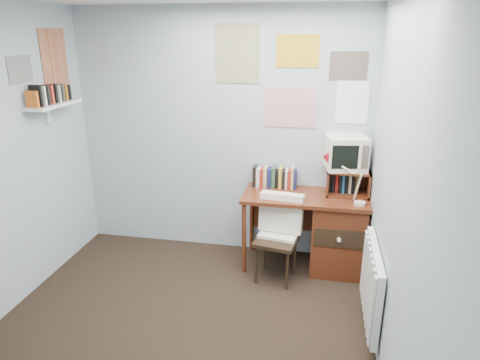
# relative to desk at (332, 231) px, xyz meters

# --- Properties ---
(ground) EXTENTS (3.50, 3.50, 0.00)m
(ground) POSITION_rel_desk_xyz_m (-1.17, -1.48, -0.41)
(ground) COLOR black
(ground) RESTS_ON ground
(back_wall) EXTENTS (3.00, 0.02, 2.50)m
(back_wall) POSITION_rel_desk_xyz_m (-1.17, 0.27, 0.84)
(back_wall) COLOR #A1B0B8
(back_wall) RESTS_ON ground
(right_wall) EXTENTS (0.02, 3.50, 2.50)m
(right_wall) POSITION_rel_desk_xyz_m (0.33, -1.48, 0.84)
(right_wall) COLOR #A1B0B8
(right_wall) RESTS_ON ground
(desk) EXTENTS (1.20, 0.55, 0.76)m
(desk) POSITION_rel_desk_xyz_m (0.00, 0.00, 0.00)
(desk) COLOR #602915
(desk) RESTS_ON ground
(desk_chair) EXTENTS (0.47, 0.45, 0.80)m
(desk_chair) POSITION_rel_desk_xyz_m (-0.51, -0.30, -0.01)
(desk_chair) COLOR black
(desk_chair) RESTS_ON ground
(desk_lamp) EXTENTS (0.31, 0.28, 0.38)m
(desk_lamp) POSITION_rel_desk_xyz_m (0.22, -0.16, 0.54)
(desk_lamp) COLOR #B30B1C
(desk_lamp) RESTS_ON desk
(tv_riser) EXTENTS (0.40, 0.30, 0.25)m
(tv_riser) POSITION_rel_desk_xyz_m (0.12, 0.11, 0.48)
(tv_riser) COLOR #602915
(tv_riser) RESTS_ON desk
(crt_tv) EXTENTS (0.41, 0.39, 0.34)m
(crt_tv) POSITION_rel_desk_xyz_m (0.08, 0.13, 0.78)
(crt_tv) COLOR beige
(crt_tv) RESTS_ON tv_riser
(book_row) EXTENTS (0.60, 0.14, 0.22)m
(book_row) POSITION_rel_desk_xyz_m (-0.51, 0.18, 0.46)
(book_row) COLOR #602915
(book_row) RESTS_ON desk
(radiator) EXTENTS (0.09, 0.80, 0.60)m
(radiator) POSITION_rel_desk_xyz_m (0.29, -0.93, 0.01)
(radiator) COLOR white
(radiator) RESTS_ON right_wall
(wall_shelf) EXTENTS (0.20, 0.62, 0.24)m
(wall_shelf) POSITION_rel_desk_xyz_m (-2.57, -0.38, 1.21)
(wall_shelf) COLOR white
(wall_shelf) RESTS_ON left_wall
(posters_back) EXTENTS (1.20, 0.01, 0.90)m
(posters_back) POSITION_rel_desk_xyz_m (-0.47, 0.26, 1.44)
(posters_back) COLOR white
(posters_back) RESTS_ON back_wall
(posters_left) EXTENTS (0.01, 0.70, 0.60)m
(posters_left) POSITION_rel_desk_xyz_m (-2.67, -0.38, 1.59)
(posters_left) COLOR white
(posters_left) RESTS_ON left_wall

